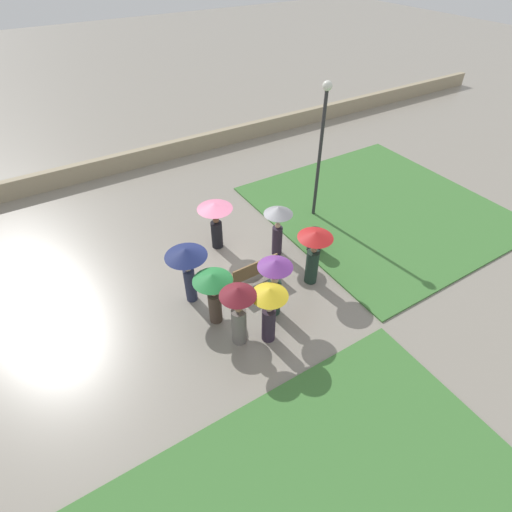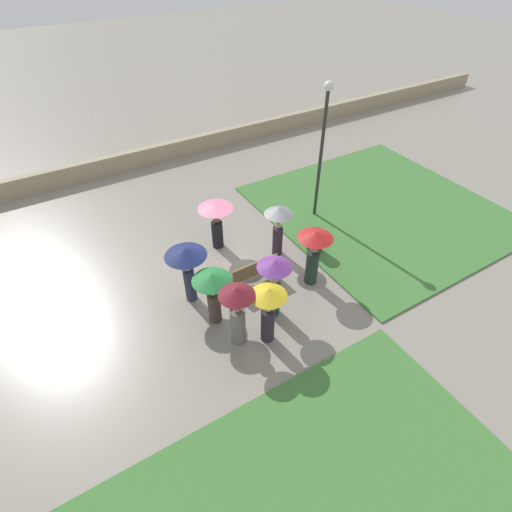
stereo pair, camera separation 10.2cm
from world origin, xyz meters
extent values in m
plane|color=gray|center=(0.00, 0.00, 0.00)|extent=(90.00, 90.00, 0.00)
cube|color=#427A38|center=(-6.43, 0.08, 0.03)|extent=(8.39, 8.64, 0.06)
cube|color=tan|center=(0.00, -8.36, 0.40)|extent=(45.00, 0.35, 0.80)
cube|color=brown|center=(0.01, 0.99, 0.42)|extent=(1.60, 0.46, 0.05)
cube|color=brown|center=(0.01, 1.17, 0.68)|extent=(1.59, 0.09, 0.45)
cube|color=#383D42|center=(-0.68, 0.97, 0.20)|extent=(0.09, 0.38, 0.40)
cube|color=#383D42|center=(0.71, 1.01, 0.20)|extent=(0.09, 0.38, 0.40)
cylinder|color=#2D2D30|center=(-3.93, -0.97, 2.33)|extent=(0.12, 0.12, 4.66)
sphere|color=white|center=(-3.93, -0.97, 4.82)|extent=(0.32, 0.32, 0.32)
cylinder|color=#232326|center=(-2.56, 0.82, 0.42)|extent=(0.48, 0.48, 0.84)
cylinder|color=black|center=(-2.56, 0.82, 0.85)|extent=(0.52, 0.52, 0.03)
cylinder|color=#282D47|center=(1.97, 0.70, 0.57)|extent=(0.43, 0.43, 1.15)
sphere|color=beige|center=(1.97, 0.70, 1.25)|extent=(0.20, 0.20, 0.20)
cylinder|color=#4C4C4F|center=(1.97, 0.70, 1.52)|extent=(0.02, 0.02, 0.35)
cone|color=navy|center=(1.97, 0.70, 1.82)|extent=(1.19, 1.19, 0.25)
cylinder|color=#1E3328|center=(-1.56, 1.94, 0.59)|extent=(0.50, 0.50, 1.18)
sphere|color=#997051|center=(-1.56, 1.94, 1.28)|extent=(0.20, 0.20, 0.20)
cylinder|color=#4C4C4F|center=(-1.56, 1.94, 1.55)|extent=(0.02, 0.02, 0.35)
cone|color=red|center=(-1.56, 1.94, 1.83)|extent=(1.06, 1.06, 0.20)
cylinder|color=#1E3328|center=(0.17, 2.43, 0.60)|extent=(0.51, 0.51, 1.19)
sphere|color=tan|center=(0.17, 2.43, 1.30)|extent=(0.22, 0.22, 0.22)
cylinder|color=#4C4C4F|center=(0.17, 2.43, 1.59)|extent=(0.02, 0.02, 0.35)
cone|color=#703389|center=(0.17, 2.43, 1.88)|extent=(0.96, 0.96, 0.22)
cylinder|color=slate|center=(1.52, 2.80, 0.58)|extent=(0.47, 0.47, 1.17)
sphere|color=#997051|center=(1.52, 2.80, 1.28)|extent=(0.22, 0.22, 0.22)
cylinder|color=#4C4C4F|center=(1.52, 2.80, 1.56)|extent=(0.02, 0.02, 0.35)
cone|color=maroon|center=(1.52, 2.80, 1.86)|extent=(0.94, 0.94, 0.26)
cylinder|color=#47382D|center=(1.72, 1.81, 0.50)|extent=(0.51, 0.51, 1.00)
sphere|color=tan|center=(1.72, 1.81, 1.09)|extent=(0.19, 0.19, 0.19)
cylinder|color=#4C4C4F|center=(1.72, 1.81, 1.36)|extent=(0.02, 0.02, 0.35)
cone|color=#237A38|center=(1.72, 1.81, 1.65)|extent=(1.07, 1.07, 0.22)
cylinder|color=#2D2333|center=(0.81, 3.14, 0.55)|extent=(0.51, 0.51, 1.10)
sphere|color=tan|center=(0.81, 3.14, 1.21)|extent=(0.21, 0.21, 0.21)
cylinder|color=#4C4C4F|center=(0.81, 3.14, 1.48)|extent=(0.02, 0.02, 0.35)
cone|color=gold|center=(0.81, 3.14, 1.78)|extent=(0.96, 0.96, 0.24)
cylinder|color=black|center=(0.13, -1.16, 0.50)|extent=(0.50, 0.50, 1.01)
sphere|color=brown|center=(0.13, -1.16, 1.11)|extent=(0.21, 0.21, 0.21)
cylinder|color=#4C4C4F|center=(0.13, -1.16, 1.39)|extent=(0.02, 0.02, 0.35)
cone|color=pink|center=(0.13, -1.16, 1.67)|extent=(1.18, 1.18, 0.21)
cylinder|color=#2D2333|center=(-1.42, 0.23, 0.54)|extent=(0.48, 0.48, 1.07)
sphere|color=tan|center=(-1.42, 0.23, 1.17)|extent=(0.19, 0.19, 0.19)
cylinder|color=#4C4C4F|center=(-1.42, 0.23, 1.44)|extent=(0.02, 0.02, 0.35)
cone|color=gray|center=(-1.42, 0.23, 1.74)|extent=(0.94, 0.94, 0.26)
camera|label=1|loc=(4.72, 8.86, 8.77)|focal=28.00mm
camera|label=2|loc=(4.63, 8.91, 8.77)|focal=28.00mm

